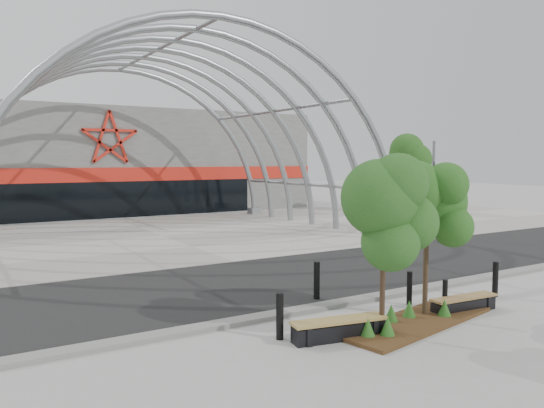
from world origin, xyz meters
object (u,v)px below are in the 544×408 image
object	(u,v)px
signal_pole	(433,188)
street_tree_1	(427,211)
street_tree_0	(384,213)
bollard_2	(409,288)
bench_0	(339,329)
bench_1	(464,304)

from	to	relation	value
signal_pole	street_tree_1	xyz separation A→B (m)	(-11.17, -9.78, 0.15)
signal_pole	street_tree_0	size ratio (longest dim) A/B	1.27
signal_pole	bollard_2	distance (m)	13.90
street_tree_1	bollard_2	xyz separation A→B (m)	(0.55, 1.09, -2.36)
bench_0	street_tree_1	bearing A→B (deg)	3.40
bollard_2	bench_0	bearing A→B (deg)	-160.50
bench_0	bollard_2	world-z (taller)	bollard_2
bench_0	bench_1	world-z (taller)	bench_0
signal_pole	street_tree_1	world-z (taller)	signal_pole
bench_1	street_tree_1	bearing A→B (deg)	170.62
street_tree_1	bench_0	world-z (taller)	street_tree_1
bollard_2	signal_pole	bearing A→B (deg)	39.30
street_tree_1	bench_0	distance (m)	3.99
street_tree_1	bench_1	size ratio (longest dim) A/B	1.86
street_tree_0	street_tree_1	size ratio (longest dim) A/B	1.02
bench_1	bench_0	bearing A→B (deg)	179.56
street_tree_0	bench_0	bearing A→B (deg)	166.60
bench_1	street_tree_0	bearing A→B (deg)	-175.99
signal_pole	bollard_2	bearing A→B (deg)	-140.70
signal_pole	street_tree_0	world-z (taller)	signal_pole
bench_1	bollard_2	size ratio (longest dim) A/B	2.19
bench_0	bollard_2	distance (m)	3.80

